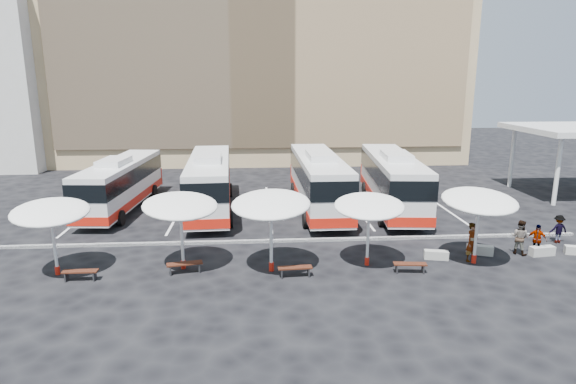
{
  "coord_description": "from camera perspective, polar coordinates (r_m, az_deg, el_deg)",
  "views": [
    {
      "loc": [
        -0.93,
        -24.28,
        8.67
      ],
      "look_at": [
        1.0,
        3.0,
        2.2
      ],
      "focal_mm": 30.0,
      "sensor_mm": 36.0,
      "label": 1
    }
  ],
  "objects": [
    {
      "name": "ground",
      "position": [
        25.8,
        -1.76,
        -6.33
      ],
      "size": [
        120.0,
        120.0,
        0.0
      ],
      "primitive_type": "plane",
      "color": "black",
      "rests_on": "ground"
    },
    {
      "name": "sandstone_building",
      "position": [
        56.3,
        -3.24,
        17.32
      ],
      "size": [
        42.0,
        18.25,
        29.6
      ],
      "color": "tan",
      "rests_on": "ground"
    },
    {
      "name": "curb_divider",
      "position": [
        26.25,
        -1.8,
        -5.81
      ],
      "size": [
        34.0,
        0.25,
        0.15
      ],
      "primitive_type": "cube",
      "color": "black",
      "rests_on": "ground"
    },
    {
      "name": "bay_lines",
      "position": [
        33.44,
        -2.32,
        -1.72
      ],
      "size": [
        24.15,
        12.0,
        0.01
      ],
      "color": "white",
      "rests_on": "ground"
    },
    {
      "name": "bus_0",
      "position": [
        34.27,
        -19.18,
        1.09
      ],
      "size": [
        3.35,
        11.59,
        3.63
      ],
      "rotation": [
        0.0,
        0.0,
        -0.08
      ],
      "color": "silver",
      "rests_on": "ground"
    },
    {
      "name": "bus_1",
      "position": [
        32.51,
        -9.27,
        1.33
      ],
      "size": [
        3.34,
        12.55,
        3.95
      ],
      "rotation": [
        0.0,
        0.0,
        0.05
      ],
      "color": "silver",
      "rests_on": "ground"
    },
    {
      "name": "bus_2",
      "position": [
        32.42,
        3.61,
        1.52
      ],
      "size": [
        3.05,
        12.73,
        4.03
      ],
      "rotation": [
        0.0,
        0.0,
        0.01
      ],
      "color": "silver",
      "rests_on": "ground"
    },
    {
      "name": "bus_3",
      "position": [
        33.27,
        12.23,
        1.52
      ],
      "size": [
        3.87,
        12.82,
        4.01
      ],
      "rotation": [
        0.0,
        0.0,
        -0.1
      ],
      "color": "silver",
      "rests_on": "ground"
    },
    {
      "name": "sunshade_0",
      "position": [
        23.61,
        -26.31,
        -2.17
      ],
      "size": [
        4.2,
        4.22,
        3.45
      ],
      "rotation": [
        0.0,
        0.0,
        0.33
      ],
      "color": "silver",
      "rests_on": "ground"
    },
    {
      "name": "sunshade_1",
      "position": [
        22.36,
        -12.65,
        -1.64
      ],
      "size": [
        4.52,
        4.54,
        3.56
      ],
      "rotation": [
        0.0,
        0.0,
        0.43
      ],
      "color": "silver",
      "rests_on": "ground"
    },
    {
      "name": "sunshade_2",
      "position": [
        21.53,
        -2.04,
        -1.49
      ],
      "size": [
        4.24,
        4.28,
        3.73
      ],
      "rotation": [
        0.0,
        0.0,
        -0.21
      ],
      "color": "silver",
      "rests_on": "ground"
    },
    {
      "name": "sunshade_3",
      "position": [
        22.61,
        9.6,
        -1.67
      ],
      "size": [
        3.83,
        3.86,
        3.41
      ],
      "rotation": [
        0.0,
        0.0,
        -0.19
      ],
      "color": "silver",
      "rests_on": "ground"
    },
    {
      "name": "sunshade_4",
      "position": [
        24.21,
        21.73,
        -1.02
      ],
      "size": [
        3.49,
        3.53,
        3.62
      ],
      "rotation": [
        0.0,
        0.0,
        -0.01
      ],
      "color": "silver",
      "rests_on": "ground"
    },
    {
      "name": "wood_bench_0",
      "position": [
        23.25,
        -23.41,
        -8.79
      ],
      "size": [
        1.51,
        0.4,
        0.46
      ],
      "rotation": [
        0.0,
        0.0,
        0.0
      ],
      "color": "black",
      "rests_on": "ground"
    },
    {
      "name": "wood_bench_1",
      "position": [
        22.64,
        -12.15,
        -8.49
      ],
      "size": [
        1.66,
        0.73,
        0.49
      ],
      "rotation": [
        0.0,
        0.0,
        0.19
      ],
      "color": "black",
      "rests_on": "ground"
    },
    {
      "name": "wood_bench_2",
      "position": [
        21.77,
        0.83,
        -9.13
      ],
      "size": [
        1.55,
        0.49,
        0.47
      ],
      "rotation": [
        0.0,
        0.0,
        0.06
      ],
      "color": "black",
      "rests_on": "ground"
    },
    {
      "name": "wood_bench_3",
      "position": [
        22.88,
        14.26,
        -8.44
      ],
      "size": [
        1.53,
        0.57,
        0.46
      ],
      "rotation": [
        0.0,
        0.0,
        -0.11
      ],
      "color": "black",
      "rests_on": "ground"
    },
    {
      "name": "conc_bench_0",
      "position": [
        24.92,
        17.16,
        -7.14
      ],
      "size": [
        1.21,
        0.65,
        0.43
      ],
      "primitive_type": "cube",
      "rotation": [
        0.0,
        0.0,
        -0.24
      ],
      "color": "gray",
      "rests_on": "ground"
    },
    {
      "name": "conc_bench_1",
      "position": [
        26.29,
        21.77,
        -6.39
      ],
      "size": [
        1.33,
        0.85,
        0.48
      ],
      "primitive_type": "cube",
      "rotation": [
        0.0,
        0.0,
        -0.36
      ],
      "color": "gray",
      "rests_on": "ground"
    },
    {
      "name": "conc_bench_2",
      "position": [
        27.45,
        27.89,
        -6.2
      ],
      "size": [
        1.28,
        0.56,
        0.47
      ],
      "primitive_type": "cube",
      "rotation": [
        0.0,
        0.0,
        0.12
      ],
      "color": "gray",
      "rests_on": "ground"
    },
    {
      "name": "passenger_0",
      "position": [
        25.0,
        20.98,
        -5.56
      ],
      "size": [
        0.84,
        0.76,
        1.93
      ],
      "primitive_type": "imported",
      "rotation": [
        0.0,
        0.0,
        0.55
      ],
      "color": "black",
      "rests_on": "ground"
    },
    {
      "name": "passenger_1",
      "position": [
        26.95,
        25.82,
        -4.85
      ],
      "size": [
        1.08,
        1.09,
        1.78
      ],
      "primitive_type": "imported",
      "rotation": [
        0.0,
        0.0,
        2.29
      ],
      "color": "black",
      "rests_on": "ground"
    },
    {
      "name": "passenger_2",
      "position": [
        27.3,
        27.39,
        -5.02
      ],
      "size": [
        0.98,
        0.83,
        1.57
      ],
      "primitive_type": "imported",
      "rotation": [
        0.0,
        0.0,
        -0.59
      ],
      "color": "black",
      "rests_on": "ground"
    },
    {
      "name": "passenger_3",
      "position": [
        29.76,
        29.39,
        -3.84
      ],
      "size": [
        1.01,
        0.6,
        1.54
      ],
      "primitive_type": "imported",
      "rotation": [
        0.0,
        0.0,
        3.17
      ],
      "color": "black",
      "rests_on": "ground"
    }
  ]
}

